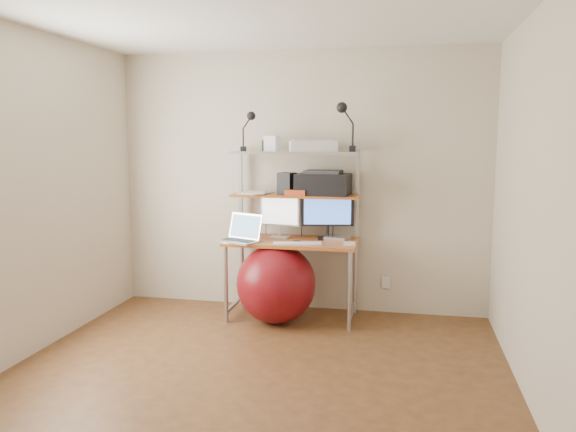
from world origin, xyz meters
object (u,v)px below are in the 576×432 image
Objects in this scene: printer at (323,183)px; monitor_silver at (280,213)px; laptop at (242,235)px; monitor_black at (328,213)px; exercise_ball at (276,284)px.

monitor_silver is at bearing -171.91° from printer.
laptop is (-0.29, -0.26, -0.18)m from monitor_silver.
monitor_black reaches higher than exercise_ball.
exercise_ball is (-0.43, -0.29, -0.62)m from monitor_black.
monitor_black is at bearing 43.44° from laptop.
printer reaches higher than monitor_black.
printer is at bearing 37.30° from exercise_ball.
laptop is (-0.74, -0.28, -0.19)m from monitor_black.
monitor_black is 0.67× the size of exercise_ball.
laptop is 0.61× the size of exercise_ball.
exercise_ball is at bearing -157.17° from monitor_black.
printer is (-0.04, 0.00, 0.28)m from monitor_black.
printer reaches higher than laptop.
laptop is at bearing -133.27° from monitor_silver.
printer is at bearing 163.90° from monitor_black.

